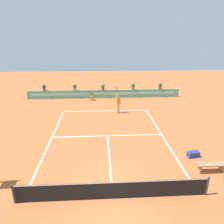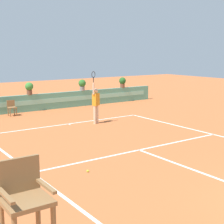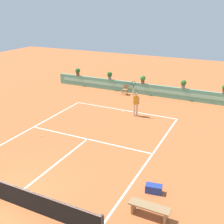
# 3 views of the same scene
# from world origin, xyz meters

# --- Properties ---
(ground_plane) EXTENTS (60.00, 60.00, 0.00)m
(ground_plane) POSITION_xyz_m (0.00, 6.00, 0.00)
(ground_plane) COLOR #BC6033
(court_lines) EXTENTS (8.32, 11.94, 0.01)m
(court_lines) POSITION_xyz_m (0.00, 6.72, 0.00)
(court_lines) COLOR white
(court_lines) RESTS_ON ground
(net) EXTENTS (8.92, 0.10, 1.00)m
(net) POSITION_xyz_m (0.00, 0.00, 0.51)
(net) COLOR #333333
(net) RESTS_ON ground
(back_wall_barrier) EXTENTS (18.00, 0.21, 1.00)m
(back_wall_barrier) POSITION_xyz_m (0.00, 16.39, 0.50)
(back_wall_barrier) COLOR #599E84
(back_wall_barrier) RESTS_ON ground
(ball_kid_chair) EXTENTS (0.44, 0.44, 0.85)m
(ball_kid_chair) POSITION_xyz_m (-1.51, 15.66, 0.48)
(ball_kid_chair) COLOR olive
(ball_kid_chair) RESTS_ON ground
(bench_courtside) EXTENTS (1.60, 0.44, 0.51)m
(bench_courtside) POSITION_xyz_m (5.50, 1.72, 0.38)
(bench_courtside) COLOR #99754C
(bench_courtside) RESTS_ON ground
(gear_bag) EXTENTS (0.75, 0.47, 0.36)m
(gear_bag) POSITION_xyz_m (5.19, 3.23, 0.18)
(gear_bag) COLOR navy
(gear_bag) RESTS_ON ground
(tennis_player) EXTENTS (0.57, 0.35, 2.58)m
(tennis_player) POSITION_xyz_m (1.20, 11.22, 1.05)
(tennis_player) COLOR beige
(tennis_player) RESTS_ON ground
(tennis_ball_near_baseline) EXTENTS (0.07, 0.07, 0.07)m
(tennis_ball_near_baseline) POSITION_xyz_m (-2.72, 5.50, 0.03)
(tennis_ball_near_baseline) COLOR #CCE033
(tennis_ball_near_baseline) RESTS_ON ground
(potted_plant_left) EXTENTS (0.48, 0.48, 0.72)m
(potted_plant_left) POSITION_xyz_m (-3.44, 16.39, 1.41)
(potted_plant_left) COLOR gray
(potted_plant_left) RESTS_ON back_wall_barrier
(potted_plant_centre) EXTENTS (0.48, 0.48, 0.72)m
(potted_plant_centre) POSITION_xyz_m (-0.16, 16.39, 1.41)
(potted_plant_centre) COLOR brown
(potted_plant_centre) RESTS_ON back_wall_barrier
(potted_plant_right) EXTENTS (0.48, 0.48, 0.72)m
(potted_plant_right) POSITION_xyz_m (3.43, 16.39, 1.41)
(potted_plant_right) COLOR gray
(potted_plant_right) RESTS_ON back_wall_barrier
(potted_plant_far_left) EXTENTS (0.48, 0.48, 0.72)m
(potted_plant_far_left) POSITION_xyz_m (-6.95, 16.39, 1.41)
(potted_plant_far_left) COLOR brown
(potted_plant_far_left) RESTS_ON back_wall_barrier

